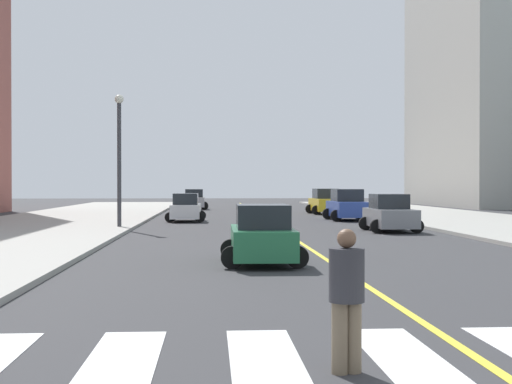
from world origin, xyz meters
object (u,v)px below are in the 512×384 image
at_px(car_green_fourth, 262,236).
at_px(pedestrian_crossing, 347,294).
at_px(car_blue_third, 348,206).
at_px(car_gray_sixth, 390,214).
at_px(street_lamp, 119,148).
at_px(car_silver_second, 194,200).
at_px(car_white_fifth, 186,208).
at_px(car_yellow_nearest, 326,202).

distance_m(car_green_fourth, pedestrian_crossing, 11.43).
bearing_deg(car_blue_third, car_gray_sixth, 88.57).
bearing_deg(street_lamp, pedestrian_crossing, -77.25).
bearing_deg(car_blue_third, pedestrian_crossing, 77.69).
xyz_separation_m(car_green_fourth, car_gray_sixth, (6.99, 13.29, 0.05)).
height_order(car_silver_second, street_lamp, street_lamp).
distance_m(car_silver_second, car_blue_third, 22.46).
bearing_deg(pedestrian_crossing, car_blue_third, -114.62).
height_order(car_silver_second, car_white_fifth, car_silver_second).
relative_size(car_yellow_nearest, street_lamp, 0.67).
bearing_deg(car_blue_third, car_green_fourth, 72.25).
height_order(car_yellow_nearest, car_white_fifth, car_yellow_nearest).
height_order(car_blue_third, car_white_fifth, car_blue_third).
bearing_deg(car_gray_sixth, car_silver_second, -72.00).
distance_m(car_gray_sixth, pedestrian_crossing, 25.64).
distance_m(car_yellow_nearest, car_green_fourth, 33.99).
bearing_deg(pedestrian_crossing, car_yellow_nearest, -112.56).
height_order(car_yellow_nearest, street_lamp, street_lamp).
xyz_separation_m(car_yellow_nearest, car_gray_sixth, (-0.20, -19.93, -0.07)).
distance_m(pedestrian_crossing, street_lamp, 27.87).
distance_m(car_silver_second, car_green_fourth, 44.00).
distance_m(car_green_fourth, car_gray_sixth, 15.02).
xyz_separation_m(car_white_fifth, street_lamp, (-3.00, -7.34, 3.25)).
distance_m(car_blue_third, car_green_fourth, 24.79).
bearing_deg(car_green_fourth, car_white_fifth, 97.81).
bearing_deg(car_silver_second, car_green_fourth, -86.72).
bearing_deg(pedestrian_crossing, car_silver_second, -100.39).
distance_m(car_silver_second, street_lamp, 28.65).
height_order(car_yellow_nearest, car_green_fourth, car_yellow_nearest).
distance_m(car_yellow_nearest, street_lamp, 22.22).
xyz_separation_m(car_silver_second, car_white_fifth, (0.01, -20.98, -0.06)).
relative_size(car_blue_third, car_gray_sixth, 1.10).
bearing_deg(car_green_fourth, car_yellow_nearest, 78.28).
bearing_deg(car_white_fifth, car_gray_sixth, -43.35).
bearing_deg(car_blue_third, car_silver_second, -64.96).
bearing_deg(car_green_fourth, car_gray_sixth, 62.75).
height_order(car_gray_sixth, pedestrian_crossing, car_gray_sixth).
xyz_separation_m(car_silver_second, street_lamp, (-2.99, -28.32, 3.19)).
relative_size(car_yellow_nearest, car_white_fifth, 1.15).
bearing_deg(car_blue_third, car_yellow_nearest, -92.38).
bearing_deg(car_gray_sixth, pedestrian_crossing, 74.56).
height_order(pedestrian_crossing, street_lamp, street_lamp).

